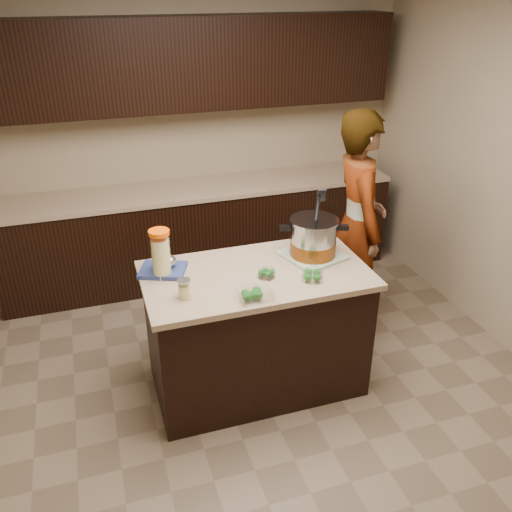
{
  "coord_description": "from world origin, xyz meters",
  "views": [
    {
      "loc": [
        -0.94,
        -2.91,
        2.59
      ],
      "look_at": [
        0.0,
        0.0,
        1.02
      ],
      "focal_mm": 38.0,
      "sensor_mm": 36.0,
      "label": 1
    }
  ],
  "objects_px": {
    "stock_pot": "(313,240)",
    "lemonade_pitcher": "(161,256)",
    "island": "(256,330)",
    "person": "(357,225)"
  },
  "relations": [
    {
      "from": "stock_pot",
      "to": "person",
      "type": "height_order",
      "value": "person"
    },
    {
      "from": "lemonade_pitcher",
      "to": "person",
      "type": "distance_m",
      "value": 1.61
    },
    {
      "from": "stock_pot",
      "to": "lemonade_pitcher",
      "type": "bearing_deg",
      "value": -165.66
    },
    {
      "from": "stock_pot",
      "to": "lemonade_pitcher",
      "type": "distance_m",
      "value": 1.02
    },
    {
      "from": "island",
      "to": "person",
      "type": "xyz_separation_m",
      "value": [
        0.98,
        0.48,
        0.44
      ]
    },
    {
      "from": "island",
      "to": "lemonade_pitcher",
      "type": "distance_m",
      "value": 0.84
    },
    {
      "from": "person",
      "to": "stock_pot",
      "type": "bearing_deg",
      "value": 136.58
    },
    {
      "from": "stock_pot",
      "to": "person",
      "type": "xyz_separation_m",
      "value": [
        0.55,
        0.39,
        -0.14
      ]
    },
    {
      "from": "island",
      "to": "lemonade_pitcher",
      "type": "xyz_separation_m",
      "value": [
        -0.58,
        0.13,
        0.6
      ]
    },
    {
      "from": "island",
      "to": "person",
      "type": "height_order",
      "value": "person"
    }
  ]
}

